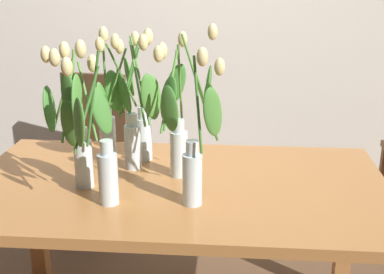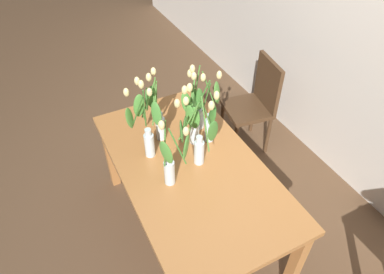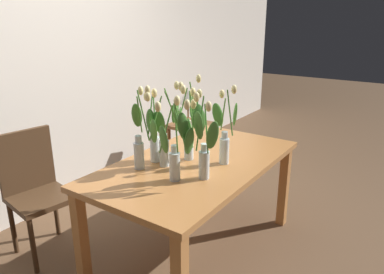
# 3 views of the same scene
# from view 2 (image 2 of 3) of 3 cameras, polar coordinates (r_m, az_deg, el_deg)

# --- Properties ---
(ground_plane) EXTENTS (18.00, 18.00, 0.00)m
(ground_plane) POSITION_cam_2_polar(r_m,az_deg,el_deg) (2.89, -0.27, -14.78)
(ground_plane) COLOR brown
(dining_table) EXTENTS (1.60, 0.90, 0.74)m
(dining_table) POSITION_cam_2_polar(r_m,az_deg,el_deg) (2.38, -0.32, -6.22)
(dining_table) COLOR #B7753D
(dining_table) RESTS_ON ground
(tulip_vase_0) EXTENTS (0.15, 0.22, 0.55)m
(tulip_vase_0) POSITION_cam_2_polar(r_m,az_deg,el_deg) (2.07, -3.44, -4.45)
(tulip_vase_0) COLOR silver
(tulip_vase_0) RESTS_ON dining_table
(tulip_vase_1) EXTENTS (0.17, 0.22, 0.56)m
(tulip_vase_1) POSITION_cam_2_polar(r_m,az_deg,el_deg) (2.47, 1.61, 4.70)
(tulip_vase_1) COLOR silver
(tulip_vase_1) RESTS_ON dining_table
(tulip_vase_2) EXTENTS (0.28, 0.18, 0.54)m
(tulip_vase_2) POSITION_cam_2_polar(r_m,az_deg,el_deg) (2.37, -6.14, 3.76)
(tulip_vase_2) COLOR silver
(tulip_vase_2) RESTS_ON dining_table
(tulip_vase_3) EXTENTS (0.14, 0.17, 0.56)m
(tulip_vase_3) POSITION_cam_2_polar(r_m,az_deg,el_deg) (2.28, -7.85, 0.71)
(tulip_vase_3) COLOR silver
(tulip_vase_3) RESTS_ON dining_table
(tulip_vase_4) EXTENTS (0.27, 0.17, 0.57)m
(tulip_vase_4) POSITION_cam_2_polar(r_m,az_deg,el_deg) (2.33, 0.10, 2.66)
(tulip_vase_4) COLOR silver
(tulip_vase_4) RESTS_ON dining_table
(tulip_vase_5) EXTENTS (0.14, 0.16, 0.54)m
(tulip_vase_5) POSITION_cam_2_polar(r_m,az_deg,el_deg) (2.39, 2.26, 3.00)
(tulip_vase_5) COLOR silver
(tulip_vase_5) RESTS_ON dining_table
(tulip_vase_6) EXTENTS (0.22, 0.26, 0.59)m
(tulip_vase_6) POSITION_cam_2_polar(r_m,az_deg,el_deg) (2.16, 1.10, -0.03)
(tulip_vase_6) COLOR silver
(tulip_vase_6) RESTS_ON dining_table
(dining_chair) EXTENTS (0.46, 0.46, 0.93)m
(dining_chair) POSITION_cam_2_polar(r_m,az_deg,el_deg) (3.28, 10.47, 5.88)
(dining_chair) COLOR #4C331E
(dining_chair) RESTS_ON ground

